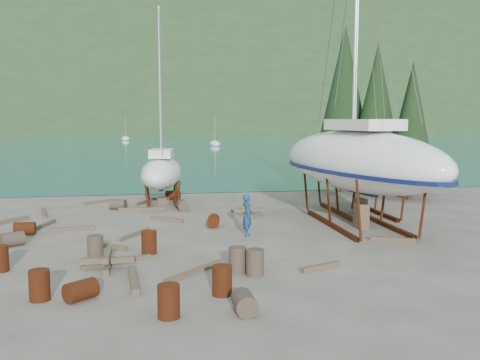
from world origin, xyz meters
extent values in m
plane|color=#584F45|center=(0.00, 0.00, 0.00)|extent=(600.00, 600.00, 0.00)
plane|color=#185D78|center=(0.00, 315.00, 0.01)|extent=(700.00, 700.00, 0.00)
ellipsoid|color=#23371B|center=(0.00, 320.00, 0.00)|extent=(800.00, 360.00, 110.00)
cube|color=beige|center=(-20.00, 190.00, 2.00)|extent=(6.00, 5.00, 4.00)
cube|color=#A54C2D|center=(-20.00, 190.00, 4.80)|extent=(6.60, 5.60, 1.60)
cube|color=beige|center=(30.00, 190.00, 2.00)|extent=(6.00, 5.00, 4.00)
cube|color=#A54C2D|center=(30.00, 190.00, 4.80)|extent=(6.60, 5.60, 1.60)
cylinder|color=black|center=(12.50, 12.00, 0.80)|extent=(0.36, 0.36, 1.60)
cone|color=black|center=(12.50, 12.00, 5.80)|extent=(3.60, 3.60, 8.40)
cylinder|color=black|center=(14.00, 10.00, 0.68)|extent=(0.36, 0.36, 1.36)
cone|color=black|center=(14.00, 10.00, 4.93)|extent=(3.06, 3.06, 7.14)
cylinder|color=black|center=(11.00, 14.00, 0.92)|extent=(0.36, 0.36, 1.84)
cone|color=black|center=(11.00, 14.00, 6.67)|extent=(4.14, 4.14, 9.66)
cylinder|color=black|center=(15.50, 13.00, 0.72)|extent=(0.36, 0.36, 1.44)
cone|color=black|center=(15.50, 13.00, 5.22)|extent=(3.24, 3.24, 7.56)
ellipsoid|color=white|center=(10.00, 80.00, 0.38)|extent=(2.00, 5.00, 1.40)
cylinder|color=silver|center=(10.00, 80.00, 3.23)|extent=(0.08, 0.08, 5.00)
ellipsoid|color=white|center=(-8.00, 110.00, 0.38)|extent=(2.00, 5.00, 1.40)
cylinder|color=silver|center=(-8.00, 110.00, 3.23)|extent=(0.08, 0.08, 5.00)
ellipsoid|color=white|center=(7.48, 2.63, 3.13)|extent=(6.02, 12.97, 2.92)
cube|color=#0D1543|center=(7.48, 2.01, 2.12)|extent=(0.69, 2.26, 1.00)
cube|color=silver|center=(7.48, 2.01, 4.83)|extent=(2.70, 4.07, 0.50)
cube|color=#5B220F|center=(6.20, 2.63, 0.10)|extent=(0.18, 6.88, 0.20)
cube|color=#5B220F|center=(8.76, 2.63, 0.10)|extent=(0.18, 6.88, 0.20)
cube|color=brown|center=(7.48, 2.01, 0.58)|extent=(0.50, 0.80, 1.17)
ellipsoid|color=white|center=(8.74, 5.71, 2.61)|extent=(4.16, 10.54, 2.43)
cube|color=#0D1543|center=(8.74, 5.19, 1.85)|extent=(0.46, 1.86, 1.00)
cube|color=silver|center=(8.74, 5.19, 4.07)|extent=(1.99, 3.25, 0.50)
cylinder|color=silver|center=(8.74, 6.22, 10.08)|extent=(0.14, 0.14, 12.31)
cube|color=#5B220F|center=(7.70, 5.71, 0.10)|extent=(0.18, 5.64, 0.20)
cube|color=#5B220F|center=(9.79, 5.71, 0.10)|extent=(0.18, 5.64, 0.20)
cube|color=brown|center=(8.74, 5.19, 0.45)|extent=(0.50, 0.80, 0.90)
ellipsoid|color=white|center=(-1.56, 10.94, 1.88)|extent=(3.24, 7.55, 1.88)
cube|color=#0D1543|center=(-1.56, 10.58, 1.39)|extent=(0.42, 1.34, 1.00)
cube|color=silver|center=(-1.56, 10.58, 3.07)|extent=(1.54, 2.34, 0.50)
cylinder|color=silver|center=(-1.56, 11.31, 7.30)|extent=(0.14, 0.14, 8.77)
cube|color=#5B220F|center=(-2.36, 10.94, 0.10)|extent=(0.18, 4.02, 0.20)
cube|color=#5B220F|center=(-0.76, 10.94, 0.10)|extent=(0.18, 4.02, 0.20)
cube|color=brown|center=(-1.56, 10.58, 0.22)|extent=(0.50, 0.80, 0.44)
imported|color=navy|center=(1.94, 1.24, 0.92)|extent=(0.59, 0.76, 1.84)
cylinder|color=#2D2823|center=(0.16, -7.99, 0.29)|extent=(0.59, 0.89, 0.58)
cylinder|color=#5B220F|center=(-7.73, 3.06, 0.29)|extent=(0.90, 0.62, 0.58)
cylinder|color=#5B220F|center=(-1.81, -7.98, 0.44)|extent=(0.58, 0.58, 0.88)
cylinder|color=#5B220F|center=(-0.83, 12.44, 0.29)|extent=(1.01, 0.80, 0.58)
cylinder|color=#2D2823|center=(0.58, -4.29, 0.44)|extent=(0.58, 0.58, 0.88)
cylinder|color=#5B220F|center=(0.69, 3.46, 0.29)|extent=(0.71, 0.96, 0.58)
cylinder|color=#5B220F|center=(-0.22, -6.44, 0.44)|extent=(0.58, 0.58, 0.88)
cylinder|color=#2D2823|center=(-4.06, 9.25, 0.29)|extent=(1.01, 0.82, 0.58)
cylinder|color=#5B220F|center=(-5.35, -6.03, 0.44)|extent=(0.58, 0.58, 0.88)
cylinder|color=#2D2823|center=(-0.48, 8.36, 0.29)|extent=(0.64, 0.92, 0.58)
cylinder|color=#5B220F|center=(-4.21, -6.22, 0.29)|extent=(1.04, 1.01, 0.58)
cylinder|color=#5B220F|center=(-7.26, -2.77, 0.44)|extent=(0.58, 0.58, 0.88)
cylinder|color=#5B220F|center=(-2.32, -1.21, 0.44)|extent=(0.58, 0.58, 0.88)
cylinder|color=#2D2823|center=(-7.74, 0.91, 0.29)|extent=(1.05, 0.95, 0.58)
cylinder|color=#2D2823|center=(-4.24, -1.71, 0.44)|extent=(0.58, 0.58, 0.88)
cylinder|color=#2D2823|center=(1.10, -4.68, 0.44)|extent=(0.58, 0.58, 0.88)
cube|color=brown|center=(-5.29, 11.91, 0.07)|extent=(1.84, 1.62, 0.14)
cube|color=brown|center=(7.70, -0.91, 0.10)|extent=(1.73, 0.99, 0.19)
cube|color=brown|center=(-9.24, 5.96, 0.09)|extent=(1.71, 2.18, 0.19)
cube|color=brown|center=(-3.44, -2.46, 0.07)|extent=(2.38, 1.34, 0.15)
cube|color=brown|center=(-5.82, 3.66, 0.09)|extent=(2.04, 0.49, 0.17)
cube|color=brown|center=(-0.84, -4.15, 0.08)|extent=(2.13, 2.20, 0.16)
cube|color=brown|center=(-1.19, 11.82, 0.10)|extent=(0.25, 1.90, 0.19)
cube|color=brown|center=(3.46, -4.36, 0.09)|extent=(1.57, 0.82, 0.17)
cube|color=brown|center=(-1.45, 5.18, 0.09)|extent=(1.66, 1.24, 0.19)
cube|color=brown|center=(-2.53, 11.46, 0.08)|extent=(1.25, 2.25, 0.15)
cube|color=brown|center=(-2.73, 8.69, 0.08)|extent=(2.56, 0.24, 0.16)
cube|color=brown|center=(-2.96, 2.00, 0.08)|extent=(1.34, 2.15, 0.15)
cube|color=brown|center=(-3.97, 0.03, 0.08)|extent=(1.67, 1.41, 0.17)
cube|color=brown|center=(-7.90, 8.30, 0.07)|extent=(0.86, 2.98, 0.15)
cube|color=brown|center=(-2.80, -4.89, 0.11)|extent=(0.43, 2.63, 0.23)
cube|color=brown|center=(-7.29, 4.66, 0.08)|extent=(0.82, 2.46, 0.16)
cube|color=brown|center=(-3.70, -3.09, 0.10)|extent=(0.20, 1.80, 0.20)
cube|color=brown|center=(-3.70, -3.09, 0.30)|extent=(1.80, 0.20, 0.20)
cube|color=brown|center=(-3.70, -3.09, 0.50)|extent=(0.20, 1.80, 0.20)
cube|color=brown|center=(2.83, 6.06, 0.10)|extent=(0.20, 1.80, 0.20)
cube|color=brown|center=(2.83, 6.06, 0.30)|extent=(1.80, 0.20, 0.20)
cube|color=brown|center=(2.83, 6.06, 0.50)|extent=(0.20, 1.80, 0.20)
camera|label=1|loc=(-2.20, -21.35, 5.09)|focal=40.00mm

